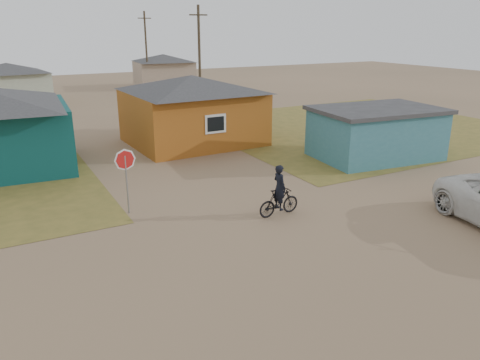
% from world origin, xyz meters
% --- Properties ---
extents(ground, '(120.00, 120.00, 0.00)m').
position_xyz_m(ground, '(0.00, 0.00, 0.00)').
color(ground, '#8E7052').
extents(grass_ne, '(20.00, 18.00, 0.00)m').
position_xyz_m(grass_ne, '(14.00, 13.00, 0.01)').
color(grass_ne, olive).
rests_on(grass_ne, ground).
extents(house_yellow, '(7.72, 6.76, 3.90)m').
position_xyz_m(house_yellow, '(2.50, 14.00, 2.00)').
color(house_yellow, '#A05618').
rests_on(house_yellow, ground).
extents(shed_turquoise, '(6.71, 4.93, 2.60)m').
position_xyz_m(shed_turquoise, '(9.50, 6.50, 1.31)').
color(shed_turquoise, teal).
rests_on(shed_turquoise, ground).
extents(house_pale_west, '(7.04, 6.15, 3.60)m').
position_xyz_m(house_pale_west, '(-6.00, 34.00, 1.86)').
color(house_pale_west, '#A9B299').
rests_on(house_pale_west, ground).
extents(house_beige_east, '(6.95, 6.05, 3.60)m').
position_xyz_m(house_beige_east, '(10.00, 40.00, 1.86)').
color(house_beige_east, gray).
rests_on(house_beige_east, ground).
extents(utility_pole_near, '(1.40, 0.20, 8.00)m').
position_xyz_m(utility_pole_near, '(6.50, 22.00, 4.14)').
color(utility_pole_near, '#453829').
rests_on(utility_pole_near, ground).
extents(utility_pole_far, '(1.40, 0.20, 8.00)m').
position_xyz_m(utility_pole_far, '(7.50, 38.00, 4.14)').
color(utility_pole_far, '#453829').
rests_on(utility_pole_far, ground).
extents(stop_sign, '(0.77, 0.26, 2.42)m').
position_xyz_m(stop_sign, '(-3.89, 5.01, 1.79)').
color(stop_sign, gray).
rests_on(stop_sign, ground).
extents(cyclist, '(1.69, 0.62, 1.89)m').
position_xyz_m(cyclist, '(0.83, 2.23, 0.69)').
color(cyclist, black).
rests_on(cyclist, ground).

